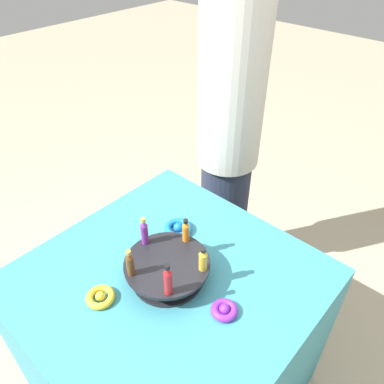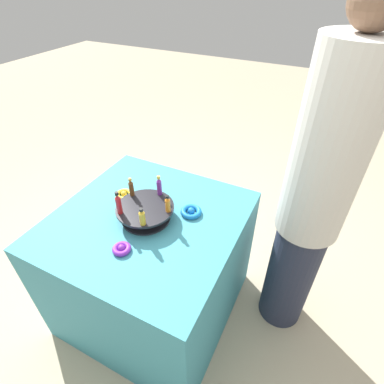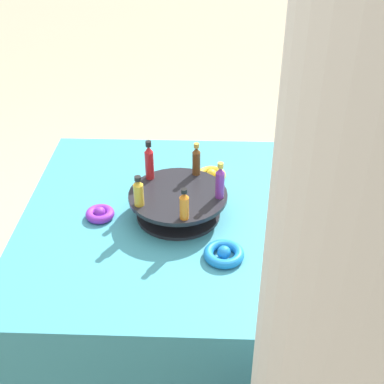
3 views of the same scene
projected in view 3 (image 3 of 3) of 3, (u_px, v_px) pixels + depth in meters
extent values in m
plane|color=tan|center=(181.00, 378.00, 1.98)|extent=(12.00, 12.00, 0.00)
cube|color=teal|center=(180.00, 306.00, 1.77)|extent=(0.92, 0.92, 0.75)
cylinder|color=black|center=(178.00, 213.00, 1.56)|extent=(0.24, 0.24, 0.01)
cylinder|color=black|center=(178.00, 205.00, 1.54)|extent=(0.13, 0.13, 0.05)
cylinder|color=black|center=(178.00, 195.00, 1.52)|extent=(0.28, 0.28, 0.01)
cylinder|color=brown|center=(196.00, 163.00, 1.59)|extent=(0.02, 0.02, 0.07)
cone|color=brown|center=(196.00, 150.00, 1.56)|extent=(0.02, 0.02, 0.02)
cylinder|color=#B79338|center=(196.00, 146.00, 1.56)|extent=(0.02, 0.02, 0.01)
cylinder|color=#B21E23|center=(149.00, 165.00, 1.57)|extent=(0.03, 0.03, 0.09)
cone|color=#B21E23|center=(149.00, 149.00, 1.54)|extent=(0.02, 0.02, 0.02)
cylinder|color=black|center=(148.00, 144.00, 1.53)|extent=(0.02, 0.02, 0.02)
cylinder|color=gold|center=(139.00, 195.00, 1.46)|extent=(0.03, 0.03, 0.07)
cone|color=gold|center=(138.00, 183.00, 1.43)|extent=(0.03, 0.03, 0.01)
cylinder|color=black|center=(138.00, 179.00, 1.43)|extent=(0.02, 0.02, 0.01)
cylinder|color=orange|center=(184.00, 208.00, 1.40)|extent=(0.02, 0.02, 0.07)
cone|color=orange|center=(184.00, 195.00, 1.38)|extent=(0.02, 0.02, 0.01)
cylinder|color=black|center=(184.00, 191.00, 1.38)|extent=(0.02, 0.02, 0.01)
cylinder|color=#702D93|center=(220.00, 185.00, 1.48)|extent=(0.03, 0.03, 0.08)
cone|color=#702D93|center=(220.00, 170.00, 1.46)|extent=(0.02, 0.02, 0.02)
cylinder|color=gold|center=(221.00, 165.00, 1.45)|extent=(0.02, 0.02, 0.01)
torus|color=gold|center=(211.00, 175.00, 1.72)|extent=(0.09, 0.09, 0.02)
sphere|color=gold|center=(212.00, 174.00, 1.72)|extent=(0.03, 0.03, 0.03)
torus|color=purple|center=(100.00, 214.00, 1.55)|extent=(0.08, 0.08, 0.02)
sphere|color=purple|center=(100.00, 213.00, 1.54)|extent=(0.03, 0.03, 0.03)
torus|color=blue|center=(224.00, 254.00, 1.40)|extent=(0.11, 0.11, 0.03)
sphere|color=blue|center=(224.00, 252.00, 1.39)|extent=(0.04, 0.04, 0.04)
cylinder|color=beige|center=(372.00, 290.00, 0.72)|extent=(0.30, 0.30, 0.85)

